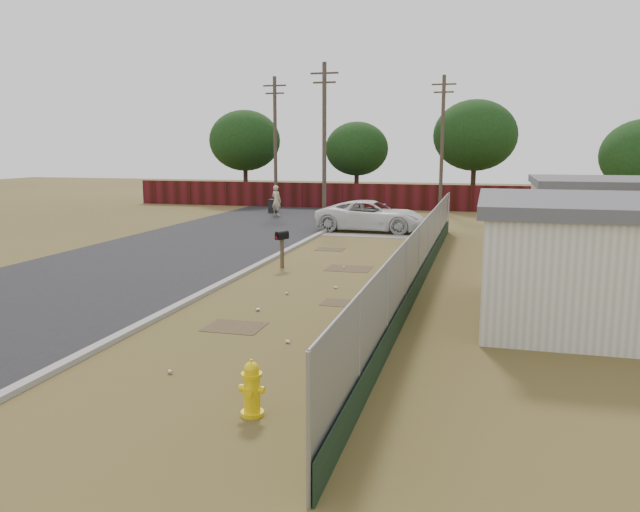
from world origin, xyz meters
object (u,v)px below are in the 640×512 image
(fire_hydrant, at_px, (252,389))
(pedestrian, at_px, (276,201))
(mailbox, at_px, (282,239))
(trash_bin, at_px, (273,206))
(pickup_truck, at_px, (372,216))

(fire_hydrant, relative_size, pedestrian, 0.49)
(mailbox, bearing_deg, trash_bin, 110.12)
(pickup_truck, relative_size, trash_bin, 6.41)
(mailbox, relative_size, pedestrian, 0.70)
(fire_hydrant, relative_size, trash_bin, 1.06)
(mailbox, xyz_separation_m, pedestrian, (-5.94, 16.67, -0.10))
(fire_hydrant, distance_m, pedestrian, 30.36)
(fire_hydrant, bearing_deg, pedestrian, 108.17)
(pickup_truck, distance_m, pedestrian, 9.29)
(pickup_truck, bearing_deg, trash_bin, 49.46)
(trash_bin, bearing_deg, pickup_truck, -43.01)
(fire_hydrant, relative_size, mailbox, 0.70)
(pickup_truck, height_order, trash_bin, pickup_truck)
(fire_hydrant, xyz_separation_m, pickup_truck, (-2.20, 23.06, 0.36))
(pedestrian, bearing_deg, mailbox, 132.39)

